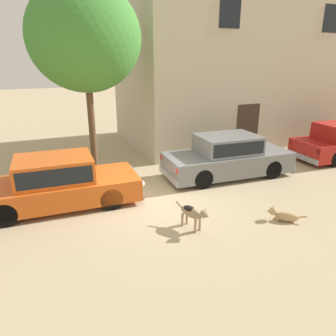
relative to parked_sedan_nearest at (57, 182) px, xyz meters
The scene contains 7 objects.
ground_plane 2.79m from the parked_sedan_nearest, 19.21° to the right, with size 80.00×80.00×0.00m, color tan.
parked_sedan_nearest is the anchor object (origin of this frame).
parked_sedan_second 5.61m from the parked_sedan_nearest, ahead, with size 4.58×1.99×1.44m.
apartment_block 11.47m from the parked_sedan_nearest, 27.49° to the left, with size 12.00×5.71×8.12m.
stray_dog_spotted 3.87m from the parked_sedan_nearest, 43.33° to the right, with size 0.44×1.04×0.66m.
stray_dog_tan 6.05m from the parked_sedan_nearest, 32.05° to the right, with size 0.83×0.65×0.38m.
acacia_tree_left 4.55m from the parked_sedan_nearest, 55.66° to the left, with size 3.50×3.15×6.16m.
Camera 1 is at (-2.93, -7.68, 3.89)m, focal length 33.75 mm.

